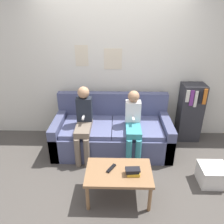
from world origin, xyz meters
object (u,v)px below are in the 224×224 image
Objects in this scene: coffee_table at (119,174)px; bookshelf at (190,112)px; person_left at (84,120)px; storage_box at (212,175)px; couch at (112,133)px; person_right at (133,122)px; tv_remote at (111,168)px.

coffee_table is 1.93m from bookshelf.
storage_box is (1.85, -0.63, -0.50)m from person_left.
storage_box is (1.41, -0.84, -0.15)m from couch.
couch is at bearing 149.25° from storage_box.
coffee_table is 0.95m from person_right.
person_right is at bearing 149.95° from storage_box.
couch is at bearing -166.54° from bookshelf.
coffee_table is 0.78× the size of bookshelf.
person_left reaches higher than coffee_table.
couch reaches higher than tv_remote.
person_left is at bearing 121.52° from coffee_table.
couch is 0.51m from person_right.
couch is 1.78× the size of person_right.
person_left reaches higher than person_right.
storage_box is (1.40, 0.23, -0.28)m from tv_remote.
storage_box is at bearing -88.78° from bookshelf.
person_right is at bearing -32.95° from couch.
person_left is at bearing 179.34° from person_right.
coffee_table is at bearing -168.45° from storage_box.
person_right reaches higher than coffee_table.
coffee_table is at bearing -84.43° from couch.
coffee_table is at bearing 7.69° from tv_remote.
storage_box is at bearing 40.10° from tv_remote.
bookshelf reaches higher than tv_remote.
person_right is at bearing -152.51° from bookshelf.
person_left reaches higher than couch.
tv_remote is at bearing -170.82° from storage_box.
tv_remote is (-0.32, -0.85, -0.20)m from person_right.
coffee_table is 4.94× the size of tv_remote.
person_right is 2.88× the size of storage_box.
person_right is (0.33, -0.22, 0.32)m from couch.
person_left is at bearing 161.17° from storage_box.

